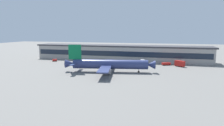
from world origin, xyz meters
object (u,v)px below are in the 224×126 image
Objects in this scene: pushback_tractor at (122,63)px; catering_truck at (180,63)px; belt_loader at (166,64)px; fuel_truck at (143,62)px; baggage_tug at (55,60)px; follow_me_car at (101,61)px; airliner at (109,64)px.

pushback_tractor is 0.75× the size of catering_truck.
belt_loader is at bearing 162.33° from catering_truck.
pushback_tractor is at bearing -170.11° from fuel_truck.
follow_me_car is (38.09, 6.60, 0.00)m from baggage_tug.
airliner reaches higher than catering_truck.
fuel_truck is at bearing -178.41° from belt_loader.
belt_loader is 1.23× the size of pushback_tractor.
fuel_truck is 15.83m from pushback_tractor.
pushback_tractor is 41.88m from catering_truck.
belt_loader is at bearing 45.94° from airliner.
fuel_truck is 26.42m from catering_truck.
catering_truck is 1.51× the size of follow_me_car.
belt_loader is at bearing 3.10° from baggage_tug.
belt_loader reaches higher than follow_me_car.
fuel_truck is 1.85× the size of follow_me_car.
follow_me_car reaches higher than pushback_tractor.
follow_me_car is at bearing 178.04° from belt_loader.
airliner reaches higher than pushback_tractor.
belt_loader reaches higher than pushback_tractor.
fuel_truck reaches higher than pushback_tractor.
catering_truck reaches higher than pushback_tractor.
catering_truck is (26.30, -2.48, 0.41)m from fuel_truck.
catering_truck is at bearing 1.10° from baggage_tug.
pushback_tractor is at bearing 1.67° from baggage_tug.
baggage_tug is 0.86× the size of follow_me_car.
pushback_tractor is at bearing -174.41° from belt_loader.
pushback_tractor is at bearing -14.83° from follow_me_car.
fuel_truck reaches higher than belt_loader.
catering_truck is at bearing -17.67° from belt_loader.
fuel_truck is 1.23× the size of catering_truck.
follow_me_car is (-60.55, 4.71, -1.20)m from catering_truck.
airliner is 48.51m from belt_loader.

